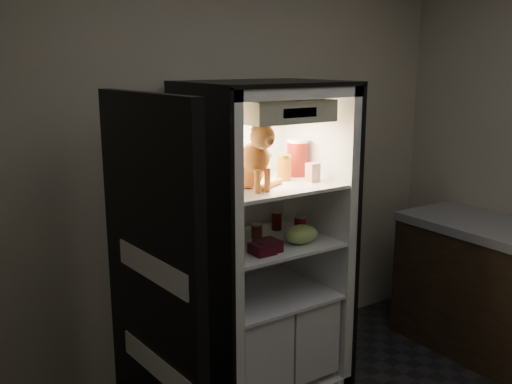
# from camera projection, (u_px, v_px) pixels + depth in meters

# --- Properties ---
(room_shell) EXTENTS (3.60, 3.60, 3.60)m
(room_shell) POSITION_uv_depth(u_px,v_px,m) (466.00, 159.00, 2.17)
(room_shell) COLOR white
(room_shell) RESTS_ON floor
(refrigerator) EXTENTS (0.90, 0.72, 1.88)m
(refrigerator) POSITION_uv_depth(u_px,v_px,m) (261.00, 261.00, 3.48)
(refrigerator) COLOR white
(refrigerator) RESTS_ON floor
(fridge_door) EXTENTS (0.13, 0.87, 1.85)m
(fridge_door) POSITION_uv_depth(u_px,v_px,m) (154.00, 290.00, 2.73)
(fridge_door) COLOR black
(fridge_door) RESTS_ON floor
(tabby_cat) EXTENTS (0.33, 0.38, 0.40)m
(tabby_cat) POSITION_uv_depth(u_px,v_px,m) (251.00, 162.00, 3.14)
(tabby_cat) COLOR #B94A17
(tabby_cat) RESTS_ON refrigerator
(parmesan_shaker) EXTENTS (0.07, 0.07, 0.18)m
(parmesan_shaker) POSITION_uv_depth(u_px,v_px,m) (253.00, 166.00, 3.34)
(parmesan_shaker) COLOR green
(parmesan_shaker) RESTS_ON refrigerator
(mayo_tub) EXTENTS (0.10, 0.10, 0.14)m
(mayo_tub) POSITION_uv_depth(u_px,v_px,m) (263.00, 165.00, 3.50)
(mayo_tub) COLOR white
(mayo_tub) RESTS_ON refrigerator
(salsa_jar) EXTENTS (0.09, 0.09, 0.15)m
(salsa_jar) POSITION_uv_depth(u_px,v_px,m) (284.00, 168.00, 3.38)
(salsa_jar) COLOR #97240D
(salsa_jar) RESTS_ON refrigerator
(pepper_jar) EXTENTS (0.13, 0.13, 0.23)m
(pepper_jar) POSITION_uv_depth(u_px,v_px,m) (298.00, 158.00, 3.50)
(pepper_jar) COLOR maroon
(pepper_jar) RESTS_ON refrigerator
(cream_carton) EXTENTS (0.06, 0.06, 0.11)m
(cream_carton) POSITION_uv_depth(u_px,v_px,m) (313.00, 172.00, 3.34)
(cream_carton) COLOR white
(cream_carton) RESTS_ON refrigerator
(soda_can_a) EXTENTS (0.06, 0.06, 0.12)m
(soda_can_a) POSITION_uv_depth(u_px,v_px,m) (277.00, 221.00, 3.60)
(soda_can_a) COLOR black
(soda_can_a) RESTS_ON refrigerator
(soda_can_b) EXTENTS (0.06, 0.06, 0.12)m
(soda_can_b) POSITION_uv_depth(u_px,v_px,m) (301.00, 223.00, 3.55)
(soda_can_b) COLOR black
(soda_can_b) RESTS_ON refrigerator
(soda_can_c) EXTENTS (0.07, 0.07, 0.14)m
(soda_can_c) POSITION_uv_depth(u_px,v_px,m) (300.00, 227.00, 3.42)
(soda_can_c) COLOR black
(soda_can_c) RESTS_ON refrigerator
(condiment_jar) EXTENTS (0.07, 0.07, 0.09)m
(condiment_jar) POSITION_uv_depth(u_px,v_px,m) (257.00, 231.00, 3.43)
(condiment_jar) COLOR #522917
(condiment_jar) RESTS_ON refrigerator
(grape_bag) EXTENTS (0.22, 0.16, 0.11)m
(grape_bag) POSITION_uv_depth(u_px,v_px,m) (301.00, 234.00, 3.34)
(grape_bag) COLOR #8DB353
(grape_bag) RESTS_ON refrigerator
(berry_box_left) EXTENTS (0.12, 0.12, 0.06)m
(berry_box_left) POSITION_uv_depth(u_px,v_px,m) (262.00, 249.00, 3.15)
(berry_box_left) COLOR #450B16
(berry_box_left) RESTS_ON refrigerator
(berry_box_right) EXTENTS (0.13, 0.13, 0.06)m
(berry_box_right) POSITION_uv_depth(u_px,v_px,m) (268.00, 246.00, 3.20)
(berry_box_right) COLOR #450B16
(berry_box_right) RESTS_ON refrigerator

